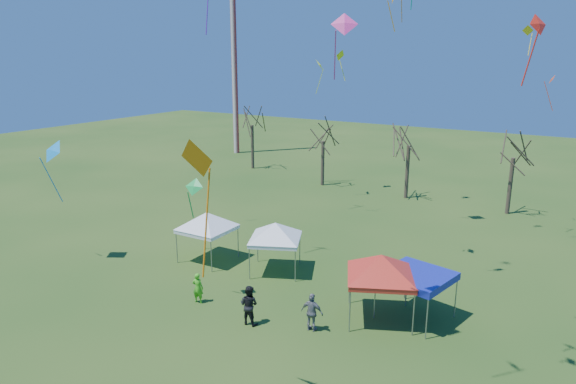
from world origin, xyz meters
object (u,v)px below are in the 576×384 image
Objects in this scene: person_green at (198,288)px; tent_white_mid at (275,226)px; tree_3 at (516,137)px; person_grey at (312,312)px; tree_2 at (410,126)px; tree_0 at (252,109)px; tree_1 at (323,125)px; radio_mast at (234,52)px; tent_white_west at (207,216)px; tent_blue at (417,277)px; person_dark at (249,305)px; tent_red at (382,259)px.

tent_white_mid is at bearing -115.82° from person_green.
tree_3 reaches higher than person_grey.
tree_0 is at bearing 170.76° from tree_2.
tree_2 is at bearing 177.73° from tree_3.
tree_1 reaches higher than person_green.
person_grey is (4.98, -4.75, -1.86)m from tent_white_mid.
person_green is (15.90, -27.60, -5.69)m from tree_0.
tent_white_mid is at bearing -49.91° from radio_mast.
tree_2 is 8.41m from tree_3.
tree_0 is at bearing 118.97° from tent_white_west.
tree_0 is 10.47m from tree_1.
tent_blue is at bearing -70.34° from tree_2.
tree_2 is 25.33m from person_green.
tree_3 is 4.37× the size of person_grey.
tree_2 is 25.58m from person_dark.
person_dark is at bearing -144.80° from tent_blue.
tree_0 is 18.72m from tree_2.
radio_mast is at bearing -56.10° from person_dark.
tree_0 is 2.32× the size of tent_white_mid.
tree_0 is 34.65m from tent_red.
tree_2 is 19.64m from tent_white_mid.
radio_mast is 6.26× the size of tent_red.
tree_0 is 28.38m from tent_white_mid.
tent_blue is 1.83× the size of person_dark.
radio_mast is 46.11m from person_grey.
tree_1 is at bearing -15.18° from tree_0.
tree_1 is 26.09m from tent_red.
tent_red is 4.04m from person_grey.
tent_white_mid is (7.09, -19.55, -3.03)m from tree_1.
tree_2 is 2.34× the size of tent_blue.
tree_3 is 21.55m from tent_white_mid.
tree_0 is 4.43× the size of person_dark.
tent_white_mid is (-9.71, -18.95, -3.31)m from tree_3.
tree_2 is at bearing -1.85° from tree_1.
tree_3 is 26.29m from person_dark.
radio_mast is at bearing 135.46° from tent_red.
radio_mast reaches higher than tent_blue.
tree_1 is at bearing 109.94° from tent_white_mid.
person_green is (-1.27, -5.31, -1.97)m from tent_white_mid.
person_dark is at bearing 160.96° from person_green.
tree_0 is 26.51m from tent_white_west.
tent_blue is 2.20× the size of person_green.
tree_3 reaches higher than tent_white_west.
person_green is (3.18, -4.62, -2.04)m from tent_white_west.
tree_1 is 27.35m from person_dark.
tree_1 is at bearing 123.39° from tent_red.
tree_2 is 22.12m from tent_blue.
tent_white_mid is at bearing -72.70° from person_dark.
radio_mast is 42.89m from person_green.
radio_mast reaches higher than tree_3.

